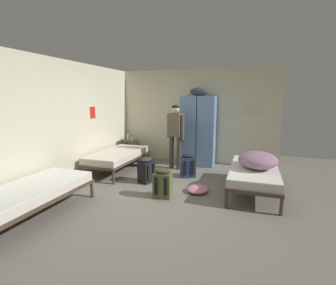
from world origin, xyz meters
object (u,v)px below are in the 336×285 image
bedding_heap (258,160)px  clothes_pile_pink (197,189)px  backpack_black (146,170)px  bed_left_rear (118,156)px  bed_left_front (31,192)px  backpack_olive (163,183)px  shelf_unit (130,148)px  water_bottle (128,137)px  bed_right (254,173)px  lotion_bottle (132,138)px  backpack_navy (188,166)px  locker_bank (198,129)px  person_traveler (175,131)px

bedding_heap → clothes_pile_pink: 1.28m
bedding_heap → backpack_black: bearing=-175.6°
bed_left_rear → bed_left_front: bearing=-90.0°
bed_left_rear → backpack_olive: backpack_olive is taller
bedding_heap → shelf_unit: bearing=156.2°
backpack_black → water_bottle: bearing=127.7°
bedding_heap → clothes_pile_pink: size_ratio=1.88×
bed_right → lotion_bottle: size_ratio=11.99×
bed_left_rear → lotion_bottle: size_ratio=11.99×
backpack_navy → backpack_olive: bearing=-95.8°
water_bottle → lotion_bottle: (0.15, -0.06, -0.02)m
water_bottle → backpack_olive: (1.98, -2.40, -0.40)m
locker_bank → clothes_pile_pink: size_ratio=4.37×
bed_right → person_traveler: person_traveler is taller
bed_right → backpack_olive: backpack_olive is taller
water_bottle → backpack_navy: 2.40m
bedding_heap → backpack_navy: bearing=161.8°
person_traveler → backpack_navy: (0.48, -0.55, -0.72)m
bed_left_rear → backpack_black: bearing=-29.4°
person_traveler → water_bottle: person_traveler is taller
locker_bank → person_traveler: (-0.46, -0.58, 0.01)m
backpack_olive → clothes_pile_pink: 0.74m
backpack_black → shelf_unit: bearing=126.3°
bed_left_front → clothes_pile_pink: size_ratio=4.01×
shelf_unit → backpack_black: shelf_unit is taller
bed_left_front → bed_right: 3.89m
locker_bank → backpack_olive: size_ratio=3.76×
bedding_heap → backpack_olive: 1.86m
bedding_heap → backpack_black: size_ratio=1.62×
bed_left_front → backpack_olive: (1.65, 1.35, -0.12)m
lotion_bottle → backpack_olive: size_ratio=0.29×
shelf_unit → bedding_heap: bearing=-23.8°
bed_left_rear → backpack_black: backpack_black is taller
person_traveler → lotion_bottle: size_ratio=10.27×
bed_left_rear → lotion_bottle: lotion_bottle is taller
locker_bank → backpack_olive: bearing=-92.7°
bed_left_front → clothes_pile_pink: (2.19, 1.81, -0.33)m
shelf_unit → clothes_pile_pink: shelf_unit is taller
bed_left_front → person_traveler: bearing=67.9°
locker_bank → clothes_pile_pink: (0.43, -1.99, -0.92)m
bedding_heap → backpack_olive: bedding_heap is taller
locker_bank → shelf_unit: bearing=-178.1°
lotion_bottle → backpack_black: lotion_bottle is taller
bed_left_front → bed_right: bearing=34.2°
person_traveler → clothes_pile_pink: person_traveler is taller
locker_bank → bedding_heap: locker_bank is taller
locker_bank → backpack_black: size_ratio=3.76×
locker_bank → water_bottle: 2.11m
clothes_pile_pink → backpack_navy: bearing=115.8°
backpack_navy → locker_bank: bearing=90.9°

